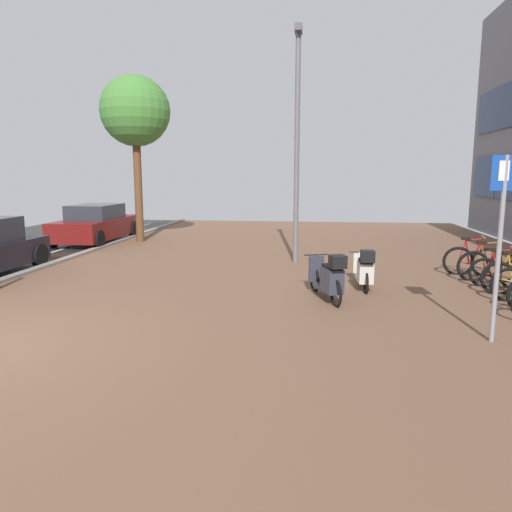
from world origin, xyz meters
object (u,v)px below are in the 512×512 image
parking_sign (501,230)px  lamp_post (297,137)px  bicycle_rack_07 (472,261)px  parked_car_far (96,224)px  scooter_near (364,270)px  street_tree (135,113)px  bicycle_rack_06 (488,266)px  bicycle_rack_05 (500,273)px  scooter_mid (329,278)px

parking_sign → lamp_post: size_ratio=0.43×
bicycle_rack_07 → lamp_post: size_ratio=0.22×
bicycle_rack_07 → parked_car_far: 13.00m
scooter_near → street_tree: bearing=138.1°
bicycle_rack_06 → parked_car_far: parked_car_far is taller
scooter_near → parked_car_far: size_ratio=0.41×
bicycle_rack_07 → lamp_post: bearing=164.1°
bicycle_rack_07 → parking_sign: parking_sign is taller
bicycle_rack_05 → parking_sign: 4.21m
street_tree → parking_sign: bearing=-47.6°
bicycle_rack_05 → parking_sign: bearing=-111.2°
scooter_near → parking_sign: parking_sign is taller
street_tree → parked_car_far: bearing=-172.2°
scooter_near → bicycle_rack_06: bearing=21.0°
bicycle_rack_05 → lamp_post: size_ratio=0.20×
bicycle_rack_06 → parking_sign: bearing=-108.0°
bicycle_rack_05 → scooter_mid: 4.13m
scooter_near → scooter_mid: bearing=-125.8°
bicycle_rack_06 → parking_sign: parking_sign is taller
scooter_near → street_tree: 11.10m
parking_sign → bicycle_rack_07: bearing=75.9°
scooter_mid → bicycle_rack_05: bearing=22.8°
bicycle_rack_05 → scooter_near: size_ratio=0.73×
bicycle_rack_06 → scooter_near: size_ratio=0.82×
lamp_post → street_tree: 7.19m
bicycle_rack_06 → lamp_post: 5.90m
bicycle_rack_05 → bicycle_rack_07: bearing=98.0°
scooter_near → parking_sign: (1.56, -3.23, 1.26)m
bicycle_rack_06 → street_tree: size_ratio=0.24×
bicycle_rack_05 → street_tree: street_tree is taller
bicycle_rack_05 → parked_car_far: parked_car_far is taller
bicycle_rack_06 → parked_car_far: size_ratio=0.34×
bicycle_rack_07 → parking_sign: size_ratio=0.50×
scooter_mid → street_tree: bearing=130.6°
street_tree → scooter_mid: bearing=-49.4°
bicycle_rack_07 → scooter_mid: (-3.62, -2.91, 0.10)m
bicycle_rack_07 → bicycle_rack_05: bearing=-82.0°
bicycle_rack_06 → parked_car_far: (-12.23, 5.48, 0.29)m
bicycle_rack_07 → scooter_mid: scooter_mid is taller
parking_sign → lamp_post: lamp_post is taller
bicycle_rack_06 → scooter_near: (-2.98, -1.14, 0.06)m
bicycle_rack_06 → parking_sign: (-1.42, -4.37, 1.32)m
parking_sign → bicycle_rack_05: bearing=68.8°
street_tree → bicycle_rack_05: bearing=-30.9°
parking_sign → street_tree: street_tree is taller
bicycle_rack_06 → bicycle_rack_07: bicycle_rack_06 is taller
bicycle_rack_05 → scooter_near: 3.04m
bicycle_rack_07 → lamp_post: 5.59m
scooter_near → parked_car_far: parked_car_far is taller
scooter_mid → lamp_post: (-0.81, 4.18, 3.06)m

